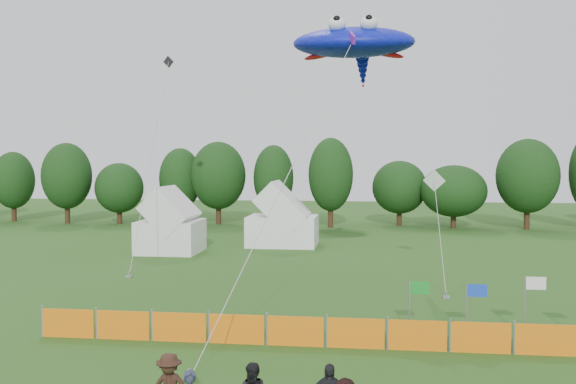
# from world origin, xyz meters

# --- Properties ---
(treeline) EXTENTS (104.57, 8.78, 8.36)m
(treeline) POSITION_xyz_m (1.61, 44.93, 4.18)
(treeline) COLOR #382314
(treeline) RESTS_ON ground
(tent_left) EXTENTS (3.98, 3.98, 3.51)m
(tent_left) POSITION_xyz_m (-10.61, 27.05, 1.77)
(tent_left) COLOR white
(tent_left) RESTS_ON ground
(tent_right) EXTENTS (4.97, 3.98, 3.51)m
(tent_right) POSITION_xyz_m (-3.64, 31.32, 1.77)
(tent_right) COLOR white
(tent_right) RESTS_ON ground
(barrier_fence) EXTENTS (17.90, 0.06, 1.00)m
(barrier_fence) POSITION_xyz_m (0.13, 6.87, 0.50)
(barrier_fence) COLOR orange
(barrier_fence) RESTS_ON ground
(flag_row) EXTENTS (6.73, 0.36, 2.17)m
(flag_row) POSITION_xyz_m (7.24, 8.93, 1.36)
(flag_row) COLOR gray
(flag_row) RESTS_ON ground
(stingray_kite) EXTENTS (7.27, 21.54, 12.83)m
(stingray_kite) POSITION_xyz_m (1.78, 17.31, 11.75)
(stingray_kite) COLOR #0F19D5
(stingray_kite) RESTS_ON ground
(small_kite_white) EXTENTS (1.21, 7.22, 5.66)m
(small_kite_white) POSITION_xyz_m (6.05, 20.02, 3.68)
(small_kite_white) COLOR silver
(small_kite_white) RESTS_ON ground
(small_kite_dark) EXTENTS (2.07, 12.01, 13.45)m
(small_kite_dark) POSITION_xyz_m (-10.85, 24.63, 7.36)
(small_kite_dark) COLOR black
(small_kite_dark) RESTS_ON ground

